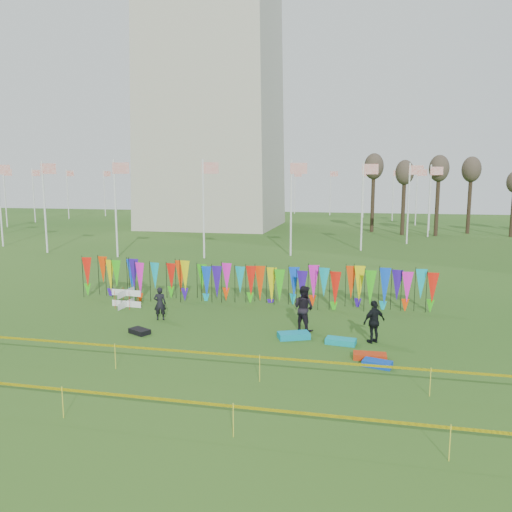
% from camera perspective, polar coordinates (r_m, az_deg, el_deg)
% --- Properties ---
extents(ground, '(160.00, 160.00, 0.00)m').
position_cam_1_polar(ground, '(19.74, -6.20, -10.30)').
color(ground, '#224C15').
rests_on(ground, ground).
extents(flagpole_ring, '(57.40, 56.16, 8.00)m').
position_cam_1_polar(flagpole_ring, '(68.69, -4.72, 6.75)').
color(flagpole_ring, silver).
rests_on(flagpole_ring, ground).
extents(banner_row, '(18.64, 0.64, 2.09)m').
position_cam_1_polar(banner_row, '(25.77, -0.81, -2.92)').
color(banner_row, black).
rests_on(banner_row, ground).
extents(caution_tape_near, '(26.00, 0.02, 0.90)m').
position_cam_1_polar(caution_tape_near, '(17.10, -9.94, -10.67)').
color(caution_tape_near, '#FFE705').
rests_on(caution_tape_near, ground).
extents(caution_tape_far, '(26.00, 0.02, 0.90)m').
position_cam_1_polar(caution_tape_far, '(14.12, -15.56, -15.19)').
color(caution_tape_far, '#FFE705').
rests_on(caution_tape_far, ground).
extents(box_kite, '(0.83, 0.83, 0.92)m').
position_cam_1_polar(box_kite, '(26.17, -14.61, -4.70)').
color(box_kite, red).
rests_on(box_kite, ground).
extents(person_left, '(0.65, 0.54, 1.54)m').
position_cam_1_polar(person_left, '(23.44, -10.93, -5.36)').
color(person_left, black).
rests_on(person_left, ground).
extents(person_mid, '(1.12, 0.98, 1.96)m').
position_cam_1_polar(person_mid, '(21.52, 5.47, -5.94)').
color(person_mid, black).
rests_on(person_mid, ground).
extents(person_right, '(1.15, 1.07, 1.72)m').
position_cam_1_polar(person_right, '(20.42, 13.34, -7.31)').
color(person_right, black).
rests_on(person_right, ground).
extents(kite_bag_turquoise, '(1.41, 1.07, 0.25)m').
position_cam_1_polar(kite_bag_turquoise, '(20.64, 4.33, -9.04)').
color(kite_bag_turquoise, '#0B90AE').
rests_on(kite_bag_turquoise, ground).
extents(kite_bag_blue, '(1.08, 0.76, 0.20)m').
position_cam_1_polar(kite_bag_blue, '(18.18, 13.70, -11.87)').
color(kite_bag_blue, '#0B41B9').
rests_on(kite_bag_blue, ground).
extents(kite_bag_red, '(1.19, 0.57, 0.22)m').
position_cam_1_polar(kite_bag_red, '(18.82, 12.88, -11.10)').
color(kite_bag_red, red).
rests_on(kite_bag_red, ground).
extents(kite_bag_black, '(1.03, 0.87, 0.21)m').
position_cam_1_polar(kite_bag_black, '(21.76, -13.17, -8.37)').
color(kite_bag_black, black).
rests_on(kite_bag_black, ground).
extents(kite_bag_teal, '(1.23, 0.71, 0.22)m').
position_cam_1_polar(kite_bag_teal, '(20.21, 9.67, -9.58)').
color(kite_bag_teal, '#0C9CA8').
rests_on(kite_bag_teal, ground).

